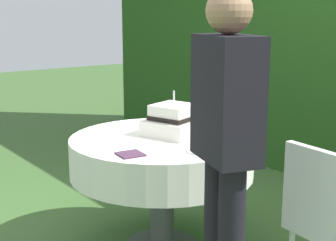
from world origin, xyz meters
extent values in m
cylinder|color=#4C4C51|center=(0.00, 0.00, 0.35)|extent=(0.15, 0.15, 0.70)
cylinder|color=olive|center=(0.00, 0.00, 0.72)|extent=(1.12, 1.12, 0.03)
cylinder|color=white|center=(0.00, 0.00, 0.62)|extent=(1.15, 1.15, 0.24)
cube|color=white|center=(0.00, 0.09, 0.78)|extent=(0.39, 0.39, 0.10)
cube|color=white|center=(0.00, 0.09, 0.88)|extent=(0.29, 0.29, 0.10)
cube|color=black|center=(0.00, 0.09, 0.85)|extent=(0.30, 0.30, 0.03)
sphere|color=#E04C8C|center=(0.08, 0.24, 0.86)|extent=(0.10, 0.10, 0.10)
cylinder|color=silver|center=(0.00, 0.09, 0.97)|extent=(0.01, 0.01, 0.09)
cylinder|color=white|center=(0.39, -0.03, 0.74)|extent=(0.14, 0.14, 0.01)
cylinder|color=white|center=(0.30, 0.13, 0.74)|extent=(0.12, 0.12, 0.01)
cube|color=#4C2D47|center=(0.21, -0.37, 0.74)|extent=(0.15, 0.15, 0.01)
cube|color=white|center=(1.11, 0.06, 0.69)|extent=(0.40, 0.07, 0.40)
cylinder|color=black|center=(0.79, -0.26, 0.42)|extent=(0.12, 0.12, 0.85)
cube|color=black|center=(0.86, -0.29, 1.12)|extent=(0.41, 0.30, 0.55)
sphere|color=#A87A5B|center=(0.86, -0.29, 1.50)|extent=(0.20, 0.20, 0.20)
camera|label=1|loc=(2.40, -1.78, 1.50)|focal=53.16mm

